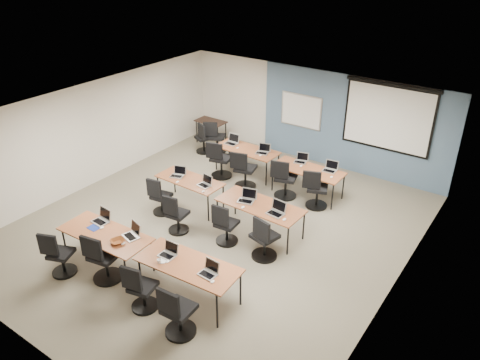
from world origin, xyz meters
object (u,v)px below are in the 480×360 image
Objects in this scene: task_chair_3 at (177,315)px; training_table_back_left at (247,151)px; task_chair_0 at (59,257)px; laptop_6 at (247,198)px; task_chair_4 at (160,199)px; task_chair_11 at (316,192)px; training_table_mid_right at (260,206)px; laptop_0 at (102,218)px; spare_chair_a at (215,140)px; spare_chair_b at (203,141)px; laptop_9 at (263,151)px; task_chair_1 at (103,261)px; training_table_front_right at (188,266)px; laptop_2 at (169,252)px; laptop_7 at (277,211)px; laptop_8 at (232,141)px; task_chair_6 at (225,227)px; training_table_mid_left at (190,181)px; utility_table at (211,124)px; laptop_1 at (133,233)px; task_chair_2 at (141,291)px; whiteboard at (301,111)px; task_chair_5 at (176,217)px; task_chair_7 at (264,241)px; training_table_front_left at (105,235)px; laptop_4 at (178,174)px; projector_screen at (389,114)px; training_table_back_right at (308,171)px; laptop_3 at (209,271)px; laptop_11 at (330,168)px; task_chair_8 at (220,162)px; task_chair_9 at (244,173)px.

training_table_back_left is at bearing 109.84° from task_chair_3.
task_chair_0 is 2.78× the size of laptop_6.
task_chair_4 is 3.74m from task_chair_11.
training_table_mid_right is 5.57× the size of laptop_0.
spare_chair_a reaches higher than spare_chair_b.
laptop_9 reaches higher than task_chair_0.
task_chair_3 is 7.38m from spare_chair_b.
task_chair_1 is (0.72, -0.65, -0.36)m from laptop_0.
training_table_front_right is 6.25× the size of laptop_2.
laptop_8 is at bearing 145.67° from laptop_7.
task_chair_0 is 0.99× the size of task_chair_6.
task_chair_11 is (2.52, 1.70, -0.26)m from training_table_mid_left.
spare_chair_b is (0.26, -0.73, -0.26)m from utility_table.
laptop_1 reaches higher than task_chair_2.
training_table_back_left is 5.80× the size of laptop_2.
task_chair_2 is at bearing -83.51° from whiteboard.
task_chair_5 is 2.13m from task_chair_7.
whiteboard is 2.05m from training_table_back_left.
training_table_front_left and training_table_mid_left have the same top height.
task_chair_5 is (0.83, -1.04, -0.40)m from laptop_4.
projector_screen is 5.06m from task_chair_7.
training_table_back_right is at bearing 44.23° from task_chair_0.
projector_screen is at bearing 74.55° from training_table_mid_right.
laptop_11 is at bearing 93.43° from laptop_3.
task_chair_0 is 3.46m from laptop_4.
task_chair_7 reaches higher than task_chair_4.
spare_chair_b is (-4.31, 0.30, -0.39)m from laptop_11.
laptop_11 is (2.07, 3.42, 0.40)m from task_chair_5.
task_chair_1 reaches higher than task_chair_0.
whiteboard reaches higher than laptop_0.
task_chair_11 is at bearing 75.71° from training_table_mid_right.
laptop_11 is at bearing -37.54° from spare_chair_a.
laptop_11 reaches higher than training_table_mid_right.
laptop_1 is at bearing -64.28° from utility_table.
task_chair_5 is at bearing -171.62° from task_chair_6.
laptop_6 is 0.33× the size of task_chair_8.
task_chair_6 is at bearing 45.71° from laptop_0.
laptop_7 reaches higher than task_chair_5.
task_chair_1 reaches higher than training_table_mid_right.
training_table_front_left is at bearing -177.97° from training_table_front_right.
training_table_back_left is at bearing 88.96° from task_chair_5.
whiteboard is 2.73m from spare_chair_a.
projector_screen is at bearing 65.75° from laptop_0.
projector_screen is at bearing 39.59° from spare_chair_b.
laptop_6 is (2.05, -0.03, 0.00)m from laptop_4.
task_chair_9 is at bearing 110.04° from task_chair_6.
laptop_3 reaches higher than training_table_mid_right.
laptop_11 is at bearing 55.12° from laptop_6.
utility_table is (-3.64, 4.17, 0.26)m from task_chair_6.
laptop_9 is (0.49, 0.04, 0.11)m from training_table_back_left.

